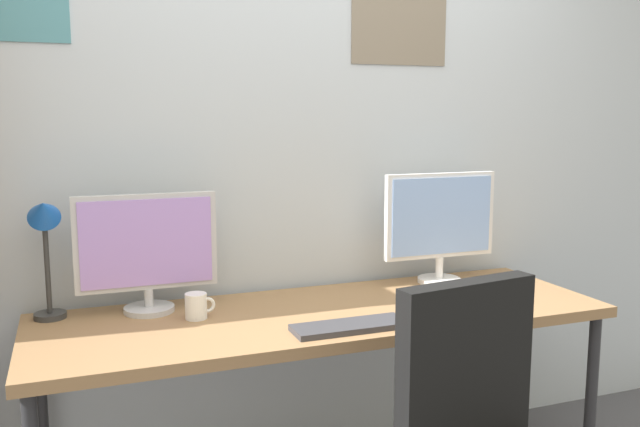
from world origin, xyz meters
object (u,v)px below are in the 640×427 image
Objects in this scene: monitor_left at (147,249)px; desk_lamp at (45,233)px; mouse_right_side at (427,318)px; coffee_mug at (197,306)px; mouse_left_side at (449,311)px; keyboard_main at (350,326)px; monitor_right at (440,222)px; desk at (325,324)px.

monitor_left is 1.09× the size of desk_lamp.
coffee_mug is (-0.73, 0.32, 0.03)m from mouse_right_side.
coffee_mug is at bearing 161.68° from mouse_left_side.
monitor_left is 1.28× the size of keyboard_main.
desk is at bearing -160.51° from monitor_right.
coffee_mug is at bearing 156.38° from mouse_right_side.
monitor_left is 0.99× the size of monitor_right.
desk_lamp is (-0.93, 0.23, 0.36)m from desk.
mouse_right_side reaches higher than keyboard_main.
mouse_left_side is (1.32, -0.44, -0.29)m from desk_lamp.
keyboard_main is 3.67× the size of coffee_mug.
monitor_left is at bearing 160.51° from desk.
monitor_left is at bearing -2.98° from desk_lamp.
desk is at bearing 90.00° from keyboard_main.
keyboard_main is at bearing -33.34° from coffee_mug.
keyboard_main is (0.93, -0.46, -0.30)m from desk_lamp.
monitor_right reaches higher than coffee_mug.
monitor_right is at bearing -0.65° from desk_lamp.
mouse_right_side is (-0.11, -0.04, 0.00)m from mouse_left_side.
mouse_right_side is at bearing -124.50° from monitor_right.
coffee_mug is (0.48, -0.16, -0.26)m from desk_lamp.
keyboard_main is 0.39m from mouse_left_side.
mouse_left_side is at bearing -18.42° from desk_lamp.
mouse_right_side is at bearing -42.03° from desk.
coffee_mug is (-0.84, 0.28, 0.03)m from mouse_left_side.
desk is at bearing 151.57° from mouse_left_side.
coffee_mug is (-0.45, 0.30, 0.04)m from keyboard_main.
monitor_left is at bearing 143.60° from keyboard_main.
desk is 1.03m from desk_lamp.
mouse_right_side is at bearing -27.84° from monitor_left.
monitor_left is at bearing 135.53° from coffee_mug.
monitor_right is 0.79m from keyboard_main.
desk_lamp is 1.34m from mouse_right_side.
monitor_left reaches higher than keyboard_main.
monitor_right is 1.29× the size of keyboard_main.
desk is 21.53× the size of mouse_left_side.
desk_lamp is at bearing 177.02° from monitor_left.
coffee_mug is at bearing -172.20° from monitor_right.
desk_lamp is 1.08m from keyboard_main.
mouse_left_side is at bearing 20.75° from mouse_right_side.
mouse_left_side is at bearing 2.76° from keyboard_main.
keyboard_main is (-0.60, -0.44, -0.25)m from monitor_right.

